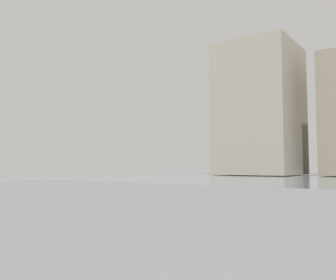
{
  "coord_description": "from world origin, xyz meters",
  "views": [
    {
      "loc": [
        -1.25,
        1.3,
        1.7
      ],
      "look_at": [
        5.78,
        -8.42,
        2.53
      ],
      "focal_mm": 38.84,
      "sensor_mm": 36.0,
      "label": 1
    }
  ],
  "objects": [
    {
      "name": "building_annex",
      "position": [
        24.27,
        -63.38,
        11.95
      ],
      "size": [
        13.41,
        14.61,
        23.9
      ],
      "color": "#9E9384",
      "rests_on": "ground"
    }
  ]
}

